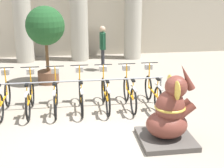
% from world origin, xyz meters
% --- Properties ---
extents(ground_plane, '(60.00, 60.00, 0.00)m').
position_xyz_m(ground_plane, '(0.00, 0.00, 0.00)').
color(ground_plane, gray).
extents(bike_rack, '(5.15, 0.05, 0.77)m').
position_xyz_m(bike_rack, '(-0.56, 1.95, 0.63)').
color(bike_rack, gray).
rests_on(bike_rack, ground_plane).
extents(bicycle_1, '(0.48, 1.71, 1.11)m').
position_xyz_m(bicycle_1, '(-2.19, 1.84, 0.42)').
color(bicycle_1, black).
rests_on(bicycle_1, ground_plane).
extents(bicycle_2, '(0.48, 1.71, 1.11)m').
position_xyz_m(bicycle_2, '(-1.54, 1.81, 0.42)').
color(bicycle_2, black).
rests_on(bicycle_2, ground_plane).
extents(bicycle_3, '(0.48, 1.71, 1.11)m').
position_xyz_m(bicycle_3, '(-0.89, 1.81, 0.42)').
color(bicycle_3, black).
rests_on(bicycle_3, ground_plane).
extents(bicycle_4, '(0.48, 1.71, 1.11)m').
position_xyz_m(bicycle_4, '(-0.24, 1.83, 0.42)').
color(bicycle_4, black).
rests_on(bicycle_4, ground_plane).
extents(bicycle_5, '(0.48, 1.71, 1.11)m').
position_xyz_m(bicycle_5, '(0.41, 1.81, 0.42)').
color(bicycle_5, black).
rests_on(bicycle_5, ground_plane).
extents(bicycle_6, '(0.48, 1.71, 1.11)m').
position_xyz_m(bicycle_6, '(1.06, 1.81, 0.42)').
color(bicycle_6, black).
rests_on(bicycle_6, ground_plane).
extents(bicycle_7, '(0.48, 1.71, 1.11)m').
position_xyz_m(bicycle_7, '(1.71, 1.84, 0.42)').
color(bicycle_7, black).
rests_on(bicycle_7, ground_plane).
extents(elephant_statue, '(1.12, 1.12, 1.69)m').
position_xyz_m(elephant_statue, '(1.50, -0.23, 0.58)').
color(elephant_statue, '#4C4742').
rests_on(elephant_statue, ground_plane).
extents(person_pedestrian, '(0.23, 0.47, 1.70)m').
position_xyz_m(person_pedestrian, '(0.79, 5.67, 1.02)').
color(person_pedestrian, '#28282D').
rests_on(person_pedestrian, ground_plane).
extents(potted_tree, '(1.25, 1.25, 2.54)m').
position_xyz_m(potted_tree, '(-1.21, 4.32, 1.76)').
color(potted_tree, brown).
rests_on(potted_tree, ground_plane).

